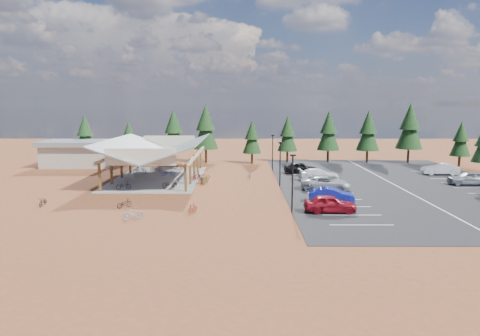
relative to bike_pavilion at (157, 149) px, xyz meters
The scene contains 42 objects.
ground 12.79m from the bike_pavilion, 34.99° to the right, with size 140.00×140.00×0.00m, color brown.
asphalt_lot 29.03m from the bike_pavilion, ahead, with size 27.00×44.00×0.04m, color black.
concrete_pad 3.77m from the bike_pavilion, 90.00° to the left, with size 10.60×18.60×0.10m, color gray.
bike_pavilion is the anchor object (origin of this frame).
outbuilding 17.89m from the bike_pavilion, 141.84° to the left, with size 11.00×7.00×3.90m.
lamp_post_0 22.69m from the bike_pavilion, 48.58° to the right, with size 0.50×0.25×5.14m.
lamp_post_1 15.83m from the bike_pavilion, 18.43° to the right, with size 0.50×0.25×5.14m.
lamp_post_2 16.57m from the bike_pavilion, 25.02° to the left, with size 0.50×0.25×5.14m.
trash_bin_0 7.86m from the bike_pavilion, 31.68° to the right, with size 0.60×0.60×0.90m, color #4B381A.
trash_bin_1 7.54m from the bike_pavilion, 22.69° to the right, with size 0.60×0.60×0.90m, color #4B381A.
pine_0 21.18m from the bike_pavilion, 133.67° to the left, with size 3.31×3.31×7.71m.
pine_1 17.43m from the bike_pavilion, 116.05° to the left, with size 2.85×2.85×6.65m.
pine_2 15.35m from the bike_pavilion, 91.27° to the left, with size 3.66×3.66×8.54m.
pine_3 15.99m from the bike_pavilion, 72.24° to the left, with size 3.99×3.99×9.30m.
pine_4 18.64m from the bike_pavilion, 48.95° to the left, with size 2.96×2.96×6.90m.
pine_5 24.09m from the bike_pavilion, 41.44° to the left, with size 3.23×3.23×7.52m.
pine_6 29.06m from the bike_pavilion, 32.12° to the left, with size 3.61×3.61×8.42m.
pine_7 34.14m from the bike_pavilion, 25.72° to the left, with size 3.62×3.62×8.43m.
pine_8 40.06m from the bike_pavilion, 21.41° to the left, with size 4.12×4.12×9.61m.
pine_13 44.66m from the bike_pavilion, 13.66° to the left, with size 2.95×2.95×6.88m.
bike_0 8.37m from the bike_pavilion, 108.01° to the right, with size 0.56×1.61×0.85m, color black.
bike_1 5.19m from the bike_pavilion, 130.54° to the right, with size 0.47×1.67×1.00m, color gray.
bike_2 5.71m from the bike_pavilion, 132.50° to the left, with size 0.66×1.88×0.99m, color navy.
bike_3 6.29m from the bike_pavilion, 103.84° to the left, with size 0.44×1.56×0.94m, color maroon.
bike_4 7.66m from the bike_pavilion, 68.49° to the right, with size 0.57×1.63×0.86m, color black.
bike_5 6.16m from the bike_pavilion, 48.18° to the right, with size 0.42×1.48×0.89m, color #929699.
bike_6 3.84m from the bike_pavilion, 60.99° to the left, with size 0.61×1.76×0.92m, color navy.
bike_7 8.46m from the bike_pavilion, 79.07° to the left, with size 0.44×1.57×0.94m, color maroon.
bike_8 16.98m from the bike_pavilion, 118.20° to the right, with size 0.54×1.54×0.81m, color black.
bike_11 18.81m from the bike_pavilion, 69.95° to the right, with size 0.44×1.55×0.93m, color maroon.
bike_12 15.63m from the bike_pavilion, 90.51° to the right, with size 0.54×1.55×0.81m, color black.
bike_13 19.70m from the bike_pavilion, 85.06° to the right, with size 0.48×1.69×1.01m, color gray.
bike_14 12.15m from the bike_pavilion, ahead, with size 0.57×1.63×0.86m, color #264A9D.
bike_15 6.22m from the bike_pavilion, 18.93° to the right, with size 0.52×1.85×1.11m, color maroon.
bike_16 6.59m from the bike_pavilion, ahead, with size 0.66×1.90×1.00m, color black.
car_0 25.18m from the bike_pavilion, 42.90° to the right, with size 1.82×4.52×1.54m, color maroon.
car_1 23.58m from the bike_pavilion, 34.72° to the right, with size 1.51×4.32×1.42m, color #131D97.
car_2 21.34m from the bike_pavilion, 19.93° to the right, with size 2.52×5.47×1.52m, color #A5A9AD.
car_3 20.42m from the bike_pavilion, ahead, with size 2.04×5.02×1.46m, color silver.
car_4 19.33m from the bike_pavilion, 12.73° to the left, with size 1.79×4.44×1.51m, color black.
car_8 37.44m from the bike_pavilion, ahead, with size 1.87×4.65×1.58m, color gray.
car_9 37.34m from the bike_pavilion, ahead, with size 1.62×4.64×1.53m, color silver.
Camera 1 is at (0.61, -46.35, 9.40)m, focal length 32.00 mm.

